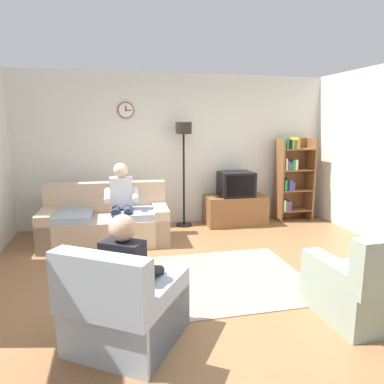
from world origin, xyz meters
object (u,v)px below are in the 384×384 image
at_px(tv, 236,184).
at_px(tv_stand, 235,210).
at_px(couch, 106,223).
at_px(armchair_near_bookshelf, 364,288).
at_px(person_on_couch, 122,199).
at_px(armchair_near_window, 125,311).
at_px(bookshelf, 292,177).
at_px(floor_lamp, 184,145).
at_px(person_in_left_armchair, 129,271).

bearing_deg(tv, tv_stand, 90.00).
distance_m(couch, armchair_near_bookshelf, 3.70).
bearing_deg(person_on_couch, armchair_near_window, -91.52).
bearing_deg(bookshelf, floor_lamp, 179.22).
bearing_deg(person_on_couch, couch, 156.27).
relative_size(couch, bookshelf, 1.23).
xyz_separation_m(tv_stand, armchair_near_bookshelf, (0.11, -3.33, 0.02)).
height_order(floor_lamp, armchair_near_bookshelf, floor_lamp).
bearing_deg(armchair_near_window, armchair_near_bookshelf, -2.22).
xyz_separation_m(couch, person_in_left_armchair, (0.23, -2.64, 0.29)).
bearing_deg(couch, tv_stand, 12.98).
relative_size(couch, floor_lamp, 1.05).
xyz_separation_m(floor_lamp, person_on_couch, (-1.12, -0.74, -0.75)).
distance_m(bookshelf, floor_lamp, 2.17).
distance_m(tv, bookshelf, 1.15).
distance_m(armchair_near_bookshelf, person_on_couch, 3.48).
xyz_separation_m(floor_lamp, person_in_left_armchair, (-1.14, -3.27, -0.85)).
bearing_deg(tv_stand, person_on_couch, -162.67).
bearing_deg(floor_lamp, tv_stand, -6.00).
bearing_deg(person_in_left_armchair, person_on_couch, 89.54).
xyz_separation_m(bookshelf, floor_lamp, (-2.08, 0.03, 0.62)).
xyz_separation_m(bookshelf, armchair_near_bookshelf, (-1.03, -3.40, -0.54)).
relative_size(floor_lamp, armchair_near_bookshelf, 2.04).
height_order(couch, armchair_near_bookshelf, same).
xyz_separation_m(couch, tv_stand, (2.31, 0.53, -0.05)).
distance_m(floor_lamp, person_on_couch, 1.54).
distance_m(tv, armchair_near_window, 3.89).
bearing_deg(armchair_near_window, person_in_left_armchair, 56.75).
relative_size(couch, armchair_near_window, 1.65).
xyz_separation_m(armchair_near_bookshelf, person_in_left_armchair, (-2.19, 0.16, 0.32)).
bearing_deg(person_in_left_armchair, couch, 94.99).
distance_m(couch, floor_lamp, 1.89).
relative_size(bookshelf, armchair_near_bookshelf, 1.74).
xyz_separation_m(floor_lamp, armchair_near_window, (-1.19, -3.35, -1.16)).
bearing_deg(floor_lamp, person_in_left_armchair, -109.18).
distance_m(armchair_near_window, person_in_left_armchair, 0.33).
relative_size(tv_stand, armchair_near_window, 0.94).
height_order(floor_lamp, armchair_near_window, floor_lamp).
bearing_deg(armchair_near_bookshelf, floor_lamp, 107.04).
bearing_deg(armchair_near_bookshelf, bookshelf, 73.14).
height_order(couch, floor_lamp, floor_lamp).
bearing_deg(couch, armchair_near_bookshelf, -49.18).
bearing_deg(floor_lamp, armchair_near_window, -109.53).
xyz_separation_m(bookshelf, armchair_near_window, (-3.27, -3.32, -0.54)).
height_order(floor_lamp, person_in_left_armchair, floor_lamp).
xyz_separation_m(tv, person_on_couch, (-2.06, -0.62, -0.05)).
bearing_deg(armchair_near_window, tv_stand, 56.75).
distance_m(tv_stand, armchair_near_window, 3.88).
bearing_deg(tv, person_on_couch, -163.29).
relative_size(couch, person_in_left_armchair, 1.73).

